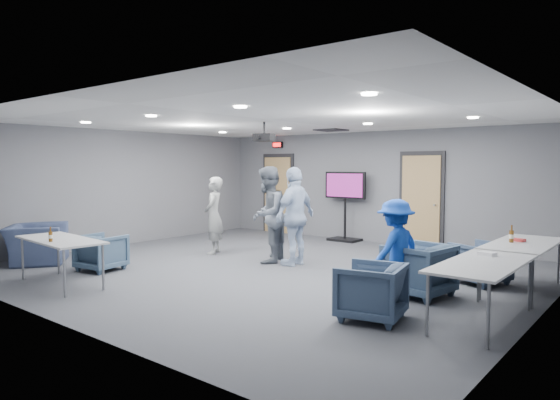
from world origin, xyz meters
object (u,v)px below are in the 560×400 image
Objects in this scene: projector at (264,137)px; chair_front_a at (101,252)px; chair_right_a at (480,263)px; tv_stand at (345,202)px; person_c at (295,216)px; chair_right_b at (418,269)px; bottle_right at (511,236)px; table_right_a at (523,246)px; person_a at (214,215)px; table_front_left at (60,242)px; person_b at (268,215)px; chair_right_c at (371,291)px; bottle_front at (51,236)px; chair_front_b at (37,244)px; table_right_b at (483,266)px; person_d at (396,249)px.

chair_front_a is at bearing -148.83° from projector.
tv_stand is at bearing -100.91° from chair_right_a.
person_c is 2.57× the size of chair_front_a.
chair_right_b is 1.56m from bottle_right.
bottle_right is at bearing 115.36° from table_right_a.
person_a reaches higher than table_front_left.
tv_stand is (-0.28, 3.31, 0.04)m from person_b.
bottle_right is at bearing 96.39° from person_c.
chair_right_c is 4.83m from bottle_front.
projector is at bearing -130.12° from chair_right_c.
chair_front_a is at bearing -129.26° from chair_front_b.
tv_stand reaches higher than table_right_a.
table_right_b reaches higher than chair_right_a.
chair_right_a is (0.65, 1.67, -0.37)m from person_d.
chair_front_a is 0.37× the size of table_right_b.
chair_front_b is 0.58× the size of table_right_a.
table_right_b is at bearing -85.40° from bottle_right.
chair_front_a is (-5.15, -1.90, -0.06)m from chair_right_b.
table_right_a is 1.14× the size of tv_stand.
table_front_left is at bearing -43.20° from person_b.
tv_stand is (-3.39, 4.19, 0.27)m from person_d.
table_right_a is 0.21m from bottle_right.
person_b reaches higher than chair_right_b.
bottle_right is at bearing 4.60° from table_right_b.
table_right_b is at bearing 25.91° from table_front_left.
tv_stand is at bearing -114.08° from chair_front_a.
bottle_right is (5.44, 4.29, 0.01)m from bottle_front.
person_c is 1.08× the size of tv_stand.
table_right_a is at bearing 145.96° from chair_right_c.
person_d is 1.24× the size of chair_front_b.
bottle_right is at bearing -30.72° from tv_stand.
chair_front_b is 8.02m from table_right_b.
chair_front_b is (-6.75, -2.30, -0.01)m from chair_right_b.
projector reaches higher than chair_right_a.
person_c reaches higher than table_right_b.
bottle_right reaches higher than bottle_front.
tv_stand is (-3.59, 5.27, 0.63)m from chair_right_c.
table_front_left is (-5.76, -2.22, -0.00)m from table_right_b.
person_c is (2.08, 0.12, 0.11)m from person_a.
chair_front_a is at bearing -61.09° from person_d.
chair_right_c is 4.90m from table_front_left.
table_right_a is at bearing 40.41° from table_front_left.
person_d is 1.34m from table_right_b.
person_b is at bearing -57.06° from chair_right_a.
chair_front_b reaches higher than table_right_a.
person_d is 0.73× the size of table_right_b.
person_b is 2.21× the size of chair_right_b.
chair_right_b is 3.81m from projector.
bottle_front is (0.33, -3.68, -0.00)m from person_a.
bottle_front is 4.02m from projector.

